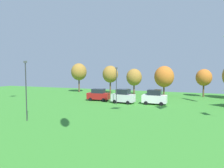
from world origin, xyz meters
The scene contains 10 objects.
parked_car_leftmost centered at (-12.95, 38.72, 1.15)m, with size 4.43×2.23×2.33m.
parked_car_second_from_left centered at (-7.48, 37.55, 1.25)m, with size 4.23×2.35×2.56m.
parked_car_third_from_left centered at (-2.01, 38.28, 1.26)m, with size 4.18×2.14×2.59m.
light_post_0 centered at (-14.22, 21.55, 3.93)m, with size 0.36×0.20×7.04m.
light_post_1 centered at (-8.18, 35.84, 3.63)m, with size 0.36×0.20×6.45m.
treeline_tree_0 centered at (-24.32, 50.60, 5.47)m, with size 4.17×4.17×7.78m.
treeline_tree_1 centered at (-15.27, 50.80, 4.90)m, with size 3.94×3.94×7.09m.
treeline_tree_2 centered at (-8.94, 50.52, 4.22)m, with size 3.74×3.74×6.30m.
treeline_tree_3 centered at (-1.85, 50.45, 4.46)m, with size 4.43×4.43×6.91m.
treeline_tree_4 centered at (6.57, 52.30, 4.30)m, with size 3.41×3.41×6.20m.
Camera 1 is at (3.56, 3.56, 5.99)m, focal length 32.00 mm.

